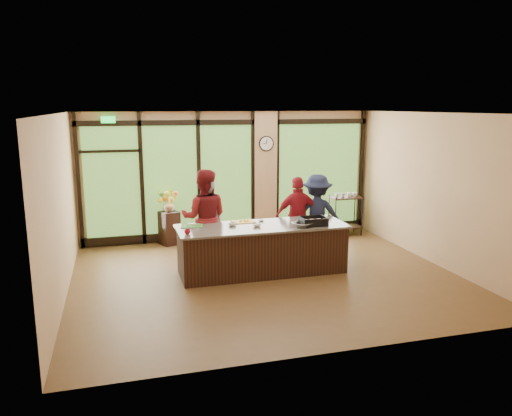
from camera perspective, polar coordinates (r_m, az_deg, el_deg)
floor at (r=9.36m, az=1.21°, el=-7.90°), size 7.00×7.00×0.00m
ceiling at (r=8.82m, az=1.29°, el=10.79°), size 7.00×7.00×0.00m
back_wall at (r=11.84m, az=-2.97°, el=3.71°), size 7.00×0.00×7.00m
left_wall at (r=8.65m, az=-21.53°, el=-0.05°), size 0.00×6.00×6.00m
right_wall at (r=10.52m, az=19.83°, el=2.03°), size 0.00×6.00×6.00m
window_wall at (r=11.85m, az=-2.14°, el=3.21°), size 6.90×0.12×3.00m
island_base at (r=9.50m, az=0.70°, el=-4.81°), size 3.10×1.00×0.88m
countertop at (r=9.38m, az=0.70°, el=-2.12°), size 3.20×1.10×0.04m
wall_clock at (r=11.85m, az=1.19°, el=7.38°), size 0.36×0.04×0.36m
cook_left at (r=9.94m, az=-5.64°, el=-1.48°), size 0.69×0.50×1.77m
cook_midleft at (r=9.89m, az=-5.92°, el=-1.10°), size 1.09×0.94×1.92m
cook_midright at (r=10.45m, az=4.83°, el=-1.02°), size 1.02×0.48×1.69m
cook_right at (r=10.64m, az=6.94°, el=-0.77°), size 1.25×0.93×1.72m
roasting_pan at (r=9.45m, az=6.57°, el=-1.70°), size 0.47×0.37×0.08m
mixing_bowl at (r=9.29m, az=5.33°, el=-1.90°), size 0.46×0.46×0.09m
cutting_board_left at (r=9.38m, az=-7.35°, el=-2.05°), size 0.45×0.37×0.01m
cutting_board_center at (r=9.65m, az=-1.47°, el=-1.56°), size 0.43×0.33×0.01m
cutting_board_right at (r=9.69m, az=6.66°, el=-1.59°), size 0.51×0.45×0.01m
prep_bowl_near at (r=9.36m, az=-2.72°, el=-1.89°), size 0.21×0.21×0.05m
prep_bowl_mid at (r=9.27m, az=0.12°, el=-2.01°), size 0.18×0.18×0.05m
prep_bowl_far at (r=9.72m, az=0.59°, el=-1.42°), size 0.13×0.13×0.03m
red_ramekin at (r=8.81m, az=-7.85°, el=-2.72°), size 0.13×0.13×0.08m
flower_stand at (r=11.58m, az=-9.86°, el=-2.26°), size 0.51×0.51×0.77m
flower_vase at (r=11.46m, az=-9.95°, el=0.28°), size 0.32×0.32×0.28m
bar_cart at (r=12.40m, az=10.18°, el=-0.19°), size 0.77×0.45×1.05m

